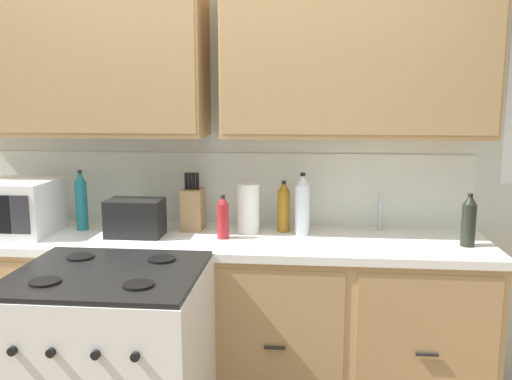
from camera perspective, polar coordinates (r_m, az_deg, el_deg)
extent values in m
cube|color=silver|center=(3.02, -3.69, 1.20)|extent=(3.95, 0.05, 2.35)
cube|color=silver|center=(3.00, -3.77, 0.17)|extent=(2.75, 0.01, 0.40)
cube|color=tan|center=(3.01, -18.36, 13.84)|extent=(1.32, 0.34, 0.88)
cube|color=#A58052|center=(2.85, -19.80, 14.02)|extent=(1.30, 0.01, 0.82)
cube|color=tan|center=(2.78, 10.61, 14.55)|extent=(1.32, 0.34, 0.88)
cube|color=#A58052|center=(2.60, 10.96, 14.87)|extent=(1.30, 0.01, 0.82)
cube|color=tan|center=(2.90, -4.58, -13.26)|extent=(2.75, 0.60, 0.79)
cube|color=#A88354|center=(2.71, -13.16, -15.19)|extent=(0.63, 0.01, 0.72)
cube|color=black|center=(2.70, -13.26, -15.42)|extent=(0.10, 0.01, 0.01)
cube|color=#A88354|center=(2.59, 2.02, -16.19)|extent=(0.63, 0.01, 0.72)
cube|color=black|center=(2.58, 2.00, -16.44)|extent=(0.10, 0.01, 0.01)
cube|color=#A88354|center=(2.64, 17.67, -16.09)|extent=(0.63, 0.01, 0.72)
cube|color=black|center=(2.63, 17.73, -16.33)|extent=(0.10, 0.01, 0.01)
cube|color=white|center=(2.77, -4.70, -5.34)|extent=(2.78, 0.63, 0.04)
cube|color=#A8AAAF|center=(2.78, 13.46, -5.40)|extent=(0.56, 0.38, 0.02)
cube|color=black|center=(2.26, -15.56, -8.54)|extent=(0.74, 0.65, 0.02)
cylinder|color=black|center=(2.19, -21.55, -9.09)|extent=(0.12, 0.12, 0.01)
cylinder|color=black|center=(2.05, -12.42, -9.85)|extent=(0.12, 0.12, 0.01)
cylinder|color=black|center=(2.46, -18.19, -6.80)|extent=(0.12, 0.12, 0.01)
cylinder|color=black|center=(2.34, -10.03, -7.29)|extent=(0.12, 0.12, 0.01)
cylinder|color=black|center=(2.13, -24.51, -15.33)|extent=(0.03, 0.02, 0.03)
cylinder|color=black|center=(2.06, -21.00, -15.88)|extent=(0.03, 0.02, 0.03)
cylinder|color=black|center=(2.00, -16.71, -16.46)|extent=(0.03, 0.02, 0.03)
cylinder|color=black|center=(1.96, -12.74, -16.92)|extent=(0.03, 0.02, 0.03)
cube|color=white|center=(3.08, -24.84, -1.63)|extent=(0.48, 0.36, 0.28)
cube|color=#28282D|center=(2.84, -23.84, -2.44)|extent=(0.10, 0.01, 0.19)
cube|color=black|center=(2.81, -12.72, -2.90)|extent=(0.28, 0.18, 0.19)
cube|color=black|center=(2.81, -13.76, -1.06)|extent=(0.02, 0.13, 0.01)
cube|color=black|center=(2.77, -11.81, -1.10)|extent=(0.02, 0.13, 0.01)
cube|color=#9C794E|center=(2.89, -6.73, -2.07)|extent=(0.11, 0.14, 0.22)
cylinder|color=black|center=(2.86, -7.42, 0.95)|extent=(0.02, 0.02, 0.09)
cylinder|color=black|center=(2.86, -7.03, 0.94)|extent=(0.02, 0.02, 0.09)
cylinder|color=black|center=(2.85, -6.64, 0.94)|extent=(0.02, 0.02, 0.09)
cylinder|color=black|center=(2.85, -6.24, 0.93)|extent=(0.02, 0.02, 0.09)
cylinder|color=#B2B5BA|center=(2.93, 13.07, -2.31)|extent=(0.02, 0.02, 0.20)
cylinder|color=white|center=(2.81, -0.80, -1.94)|extent=(0.12, 0.12, 0.26)
cylinder|color=#9E6619|center=(2.83, 2.95, -2.28)|extent=(0.06, 0.06, 0.22)
cone|color=#9E6619|center=(2.81, 2.97, 0.43)|extent=(0.06, 0.06, 0.05)
cylinder|color=black|center=(2.81, 2.98, 0.81)|extent=(0.02, 0.02, 0.02)
cylinder|color=silver|center=(2.77, 4.94, -2.14)|extent=(0.08, 0.08, 0.26)
cone|color=silver|center=(2.74, 4.99, 1.17)|extent=(0.07, 0.07, 0.06)
cylinder|color=black|center=(2.74, 5.00, 1.67)|extent=(0.03, 0.03, 0.02)
cylinder|color=#1E707A|center=(3.01, -18.06, -1.64)|extent=(0.06, 0.06, 0.26)
cone|color=#1E707A|center=(2.99, -18.22, 1.40)|extent=(0.06, 0.06, 0.06)
cylinder|color=black|center=(2.98, -18.24, 1.86)|extent=(0.02, 0.02, 0.02)
cylinder|color=maroon|center=(2.70, -3.52, -3.33)|extent=(0.06, 0.06, 0.18)
cone|color=maroon|center=(2.68, -3.54, -1.02)|extent=(0.05, 0.05, 0.04)
cylinder|color=black|center=(2.67, -3.54, -0.72)|extent=(0.02, 0.02, 0.02)
cylinder|color=black|center=(2.75, 21.66, -3.50)|extent=(0.07, 0.07, 0.20)
cone|color=black|center=(2.72, 21.82, -0.88)|extent=(0.06, 0.06, 0.05)
cylinder|color=black|center=(2.72, 21.85, -0.52)|extent=(0.02, 0.02, 0.02)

